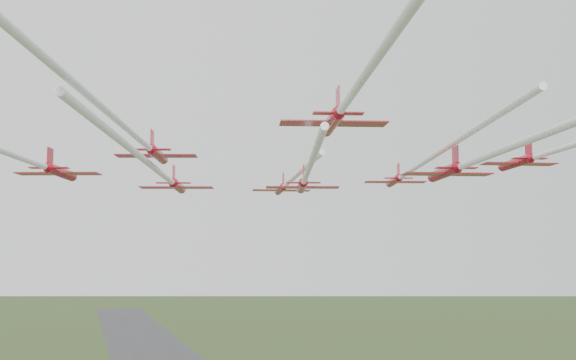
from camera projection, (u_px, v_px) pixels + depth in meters
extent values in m
cylinder|color=#AA0B1C|center=(281.00, 189.00, 125.23)|extent=(2.27, 8.69, 1.11)
cone|color=#AA0B1C|center=(277.00, 192.00, 130.39)|extent=(1.35, 1.96, 1.11)
cone|color=#AA0B1C|center=(284.00, 186.00, 120.38)|extent=(1.17, 1.34, 1.01)
ellipsoid|color=black|center=(279.00, 188.00, 127.28)|extent=(0.55, 1.01, 0.32)
cube|color=#AA0B1C|center=(281.00, 190.00, 124.41)|extent=(9.19, 3.81, 0.10)
cube|color=#AA0B1C|center=(283.00, 187.00, 121.33)|extent=(4.18, 1.75, 0.08)
cube|color=#AA0B1C|center=(283.00, 180.00, 121.64)|extent=(0.35, 1.82, 2.03)
cylinder|color=silver|center=(300.00, 172.00, 101.68)|extent=(5.55, 36.46, 0.61)
cylinder|color=#AA0B1C|center=(178.00, 186.00, 106.67)|extent=(3.29, 9.30, 1.20)
cone|color=#AA0B1C|center=(182.00, 190.00, 112.25)|extent=(1.62, 2.19, 1.20)
cone|color=#AA0B1C|center=(173.00, 182.00, 101.41)|extent=(1.36, 1.52, 1.09)
ellipsoid|color=black|center=(179.00, 185.00, 108.88)|extent=(0.68, 1.11, 0.35)
cube|color=#AA0B1C|center=(177.00, 188.00, 105.77)|extent=(9.99, 4.95, 0.11)
cube|color=#AA0B1C|center=(174.00, 183.00, 102.44)|extent=(4.55, 2.27, 0.09)
cube|color=#AA0B1C|center=(174.00, 174.00, 102.78)|extent=(0.55, 1.94, 2.18)
cylinder|color=silver|center=(136.00, 153.00, 74.37)|extent=(12.79, 51.91, 0.65)
cylinder|color=#AA0B1C|center=(394.00, 181.00, 113.12)|extent=(2.81, 8.25, 1.06)
cone|color=#AA0B1C|center=(389.00, 184.00, 118.07)|extent=(1.41, 1.93, 1.06)
cone|color=#AA0B1C|center=(400.00, 177.00, 108.46)|extent=(1.19, 1.34, 0.97)
ellipsoid|color=black|center=(392.00, 180.00, 115.09)|extent=(0.59, 0.98, 0.31)
cube|color=#AA0B1C|center=(395.00, 182.00, 112.33)|extent=(8.85, 4.29, 0.10)
cube|color=#AA0B1C|center=(399.00, 178.00, 109.37)|extent=(4.03, 1.97, 0.08)
cube|color=#AA0B1C|center=(398.00, 170.00, 109.68)|extent=(0.47, 1.72, 1.93)
cylinder|color=silver|center=(447.00, 147.00, 80.34)|extent=(12.55, 54.33, 0.58)
cylinder|color=#AA0B1C|center=(61.00, 172.00, 95.03)|extent=(3.68, 9.39, 1.22)
cone|color=#AA0B1C|center=(75.00, 177.00, 100.70)|extent=(1.70, 2.24, 1.22)
cone|color=#AA0B1C|center=(46.00, 167.00, 89.70)|extent=(1.42, 1.57, 1.11)
ellipsoid|color=black|center=(66.00, 171.00, 97.28)|extent=(0.73, 1.14, 0.35)
cube|color=#AA0B1C|center=(58.00, 174.00, 94.12)|extent=(10.15, 5.36, 0.11)
cube|color=#AA0B1C|center=(49.00, 168.00, 90.74)|extent=(4.62, 2.46, 0.09)
cube|color=#AA0B1C|center=(50.00, 157.00, 91.09)|extent=(0.64, 1.95, 2.21)
cylinder|color=#AA0B1C|center=(302.00, 186.00, 94.59)|extent=(2.91, 8.28, 1.07)
cone|color=#AA0B1C|center=(301.00, 190.00, 99.56)|extent=(1.44, 1.94, 1.07)
cone|color=#AA0B1C|center=(304.00, 182.00, 89.91)|extent=(1.21, 1.35, 0.97)
ellipsoid|color=black|center=(302.00, 184.00, 96.56)|extent=(0.61, 0.99, 0.31)
cube|color=#AA0B1C|center=(302.00, 187.00, 93.79)|extent=(8.89, 4.39, 0.10)
cube|color=#AA0B1C|center=(303.00, 183.00, 90.83)|extent=(4.04, 2.01, 0.08)
cube|color=#AA0B1C|center=(303.00, 174.00, 91.13)|extent=(0.49, 1.72, 1.94)
cylinder|color=silver|center=(312.00, 161.00, 71.37)|extent=(8.78, 35.41, 0.58)
cylinder|color=#AA0B1C|center=(516.00, 163.00, 97.39)|extent=(2.28, 8.75, 1.12)
cone|color=#AA0B1C|center=(500.00, 168.00, 102.59)|extent=(1.36, 1.97, 1.12)
cone|color=#AA0B1C|center=(533.00, 157.00, 92.50)|extent=(1.18, 1.35, 1.02)
ellipsoid|color=black|center=(509.00, 162.00, 99.45)|extent=(0.56, 1.02, 0.33)
cube|color=#AA0B1C|center=(519.00, 164.00, 96.56)|extent=(9.26, 3.84, 0.10)
cube|color=#AA0B1C|center=(530.00, 158.00, 93.46)|extent=(4.21, 1.76, 0.08)
cube|color=#AA0B1C|center=(528.00, 149.00, 93.78)|extent=(0.35, 1.83, 2.04)
cylinder|color=#AA0B1C|center=(158.00, 155.00, 82.92)|extent=(2.93, 8.02, 1.04)
cone|color=#AA0B1C|center=(165.00, 161.00, 87.75)|extent=(1.41, 1.90, 1.04)
cone|color=#AA0B1C|center=(150.00, 148.00, 78.38)|extent=(1.19, 1.32, 0.94)
ellipsoid|color=black|center=(160.00, 153.00, 84.83)|extent=(0.60, 0.96, 0.30)
cube|color=#AA0B1C|center=(156.00, 156.00, 82.15)|extent=(8.64, 4.37, 0.09)
cube|color=#AA0B1C|center=(152.00, 150.00, 79.27)|extent=(3.93, 2.00, 0.08)
cube|color=#AA0B1C|center=(152.00, 139.00, 79.56)|extent=(0.50, 1.67, 1.88)
cylinder|color=silver|center=(94.00, 100.00, 55.18)|extent=(11.53, 44.40, 0.57)
cylinder|color=#AA0B1C|center=(444.00, 173.00, 80.24)|extent=(2.37, 8.57, 1.10)
cone|color=#AA0B1C|center=(430.00, 178.00, 85.34)|extent=(1.36, 1.95, 1.10)
cone|color=#AA0B1C|center=(459.00, 167.00, 75.43)|extent=(1.17, 1.34, 1.00)
ellipsoid|color=black|center=(439.00, 171.00, 82.26)|extent=(0.56, 1.00, 0.32)
cube|color=#AA0B1C|center=(447.00, 174.00, 79.42)|extent=(9.10, 3.90, 0.10)
cube|color=#AA0B1C|center=(456.00, 168.00, 76.37)|extent=(4.14, 1.79, 0.08)
cube|color=#AA0B1C|center=(455.00, 157.00, 76.69)|extent=(0.37, 1.80, 2.00)
cylinder|color=silver|center=(562.00, 127.00, 53.41)|extent=(7.13, 42.98, 0.60)
cylinder|color=#AA0B1C|center=(332.00, 122.00, 67.22)|extent=(2.64, 8.65, 1.11)
cone|color=#AA0B1C|center=(325.00, 132.00, 72.39)|extent=(1.42, 1.99, 1.11)
cone|color=#AA0B1C|center=(340.00, 111.00, 62.35)|extent=(1.21, 1.38, 1.01)
ellipsoid|color=black|center=(329.00, 122.00, 69.27)|extent=(0.59, 1.02, 0.32)
cube|color=#AA0B1C|center=(333.00, 123.00, 66.39)|extent=(9.23, 4.19, 0.10)
cube|color=#AA0B1C|center=(338.00, 113.00, 63.31)|extent=(4.20, 1.92, 0.08)
cube|color=#AA0B1C|center=(338.00, 100.00, 63.63)|extent=(0.43, 1.81, 2.02)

